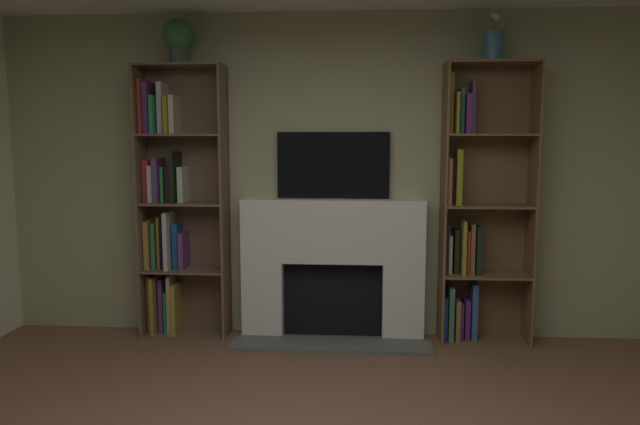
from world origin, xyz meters
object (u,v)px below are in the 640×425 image
(tv, at_px, (333,165))
(bookshelf_left, at_px, (175,208))
(potted_plant, at_px, (178,38))
(fireplace, at_px, (333,265))
(bookshelf_right, at_px, (475,216))
(vase_with_flowers, at_px, (493,45))

(tv, xyz_separation_m, bookshelf_left, (-1.30, -0.08, -0.36))
(potted_plant, bearing_deg, bookshelf_left, 154.45)
(fireplace, xyz_separation_m, tv, (0.00, 0.08, 0.81))
(bookshelf_right, distance_m, potted_plant, 2.73)
(fireplace, relative_size, vase_with_flowers, 4.39)
(tv, relative_size, vase_with_flowers, 2.53)
(tv, relative_size, potted_plant, 2.59)
(tv, relative_size, bookshelf_right, 0.41)
(tv, height_order, vase_with_flowers, vase_with_flowers)
(bookshelf_left, xyz_separation_m, vase_with_flowers, (2.52, -0.04, 1.27))
(potted_plant, distance_m, vase_with_flowers, 2.43)
(bookshelf_right, xyz_separation_m, vase_with_flowers, (0.09, -0.04, 1.31))
(bookshelf_left, xyz_separation_m, potted_plant, (0.09, -0.04, 1.36))
(bookshelf_right, height_order, potted_plant, potted_plant)
(tv, distance_m, bookshelf_left, 1.35)
(tv, height_order, bookshelf_left, bookshelf_left)
(bookshelf_left, bearing_deg, bookshelf_right, 0.02)
(bookshelf_left, distance_m, potted_plant, 1.36)
(tv, distance_m, potted_plant, 1.58)
(fireplace, bearing_deg, vase_with_flowers, -1.86)
(fireplace, distance_m, bookshelf_right, 1.20)
(vase_with_flowers, bearing_deg, fireplace, 178.14)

